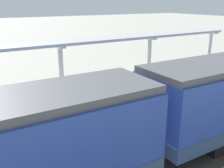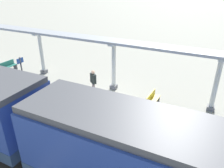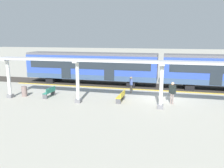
{
  "view_description": "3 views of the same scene",
  "coord_description": "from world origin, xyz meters",
  "views": [
    {
      "loc": [
        -11.14,
        4.93,
        5.76
      ],
      "look_at": [
        -0.69,
        -1.33,
        1.81
      ],
      "focal_mm": 41.15,
      "sensor_mm": 36.0,
      "label": 1
    },
    {
      "loc": [
        -9.99,
        -6.14,
        7.21
      ],
      "look_at": [
        0.68,
        -0.85,
        1.46
      ],
      "focal_mm": 35.34,
      "sensor_mm": 36.0,
      "label": 2
    },
    {
      "loc": [
        18.86,
        0.29,
        5.17
      ],
      "look_at": [
        -0.08,
        -4.33,
        1.06
      ],
      "focal_mm": 35.58,
      "sensor_mm": 36.0,
      "label": 3
    }
  ],
  "objects": [
    {
      "name": "ground_plane",
      "position": [
        0.0,
        0.0,
        0.0
      ],
      "size": [
        176.0,
        176.0,
        0.0
      ],
      "primitive_type": "plane",
      "color": "#A3A093"
    },
    {
      "name": "tactile_edge_strip",
      "position": [
        -2.99,
        0.0,
        0.0
      ],
      "size": [
        0.44,
        32.35,
        0.01
      ],
      "primitive_type": "cube",
      "color": "gold",
      "rests_on": "ground"
    },
    {
      "name": "trackbed",
      "position": [
        -4.81,
        0.0,
        0.0
      ],
      "size": [
        3.2,
        44.35,
        0.01
      ],
      "primitive_type": "cube",
      "color": "#38332D",
      "rests_on": "ground"
    },
    {
      "name": "canopy_pillar_second",
      "position": [
        2.76,
        -6.44,
        1.72
      ],
      "size": [
        1.1,
        0.44,
        3.38
      ],
      "color": "slate",
      "rests_on": "ground"
    },
    {
      "name": "canopy_pillar_third",
      "position": [
        2.76,
        0.05,
        1.72
      ],
      "size": [
        1.1,
        0.44,
        3.38
      ],
      "color": "slate",
      "rests_on": "ground"
    },
    {
      "name": "canopy_pillar_fourth",
      "position": [
        2.76,
        6.52,
        1.72
      ],
      "size": [
        1.1,
        0.44,
        3.38
      ],
      "color": "slate",
      "rests_on": "ground"
    },
    {
      "name": "canopy_beam",
      "position": [
        2.76,
        -0.19,
        3.46
      ],
      "size": [
        1.2,
        26.0,
        0.16
      ],
      "primitive_type": "cube",
      "color": "#A8AAB2",
      "rests_on": "canopy_pillar_nearest"
    },
    {
      "name": "bench_near_end",
      "position": [
        1.67,
        -3.13,
        0.44
      ],
      "size": [
        1.52,
        0.51,
        0.86
      ],
      "color": "gold",
      "rests_on": "ground"
    },
    {
      "name": "bench_mid_platform",
      "position": [
        1.71,
        9.54,
        0.44
      ],
      "size": [
        1.51,
        0.49,
        0.86
      ],
      "color": "#2B7566",
      "rests_on": "ground"
    },
    {
      "name": "platform_info_sign",
      "position": [
        0.28,
        6.19,
        1.33
      ],
      "size": [
        0.56,
        0.1,
        2.2
      ],
      "color": "#4C4C51",
      "rests_on": "ground"
    },
    {
      "name": "passenger_waiting_near_edge",
      "position": [
        -1.41,
        -2.8,
        0.98
      ],
      "size": [
        0.49,
        0.35,
        1.56
      ],
      "color": "gray",
      "rests_on": "ground"
    },
    {
      "name": "passenger_by_the_benches",
      "position": [
        1.37,
        0.89,
        1.1
      ],
      "size": [
        0.48,
        0.55,
        1.76
      ],
      "color": "gray",
      "rests_on": "ground"
    }
  ]
}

